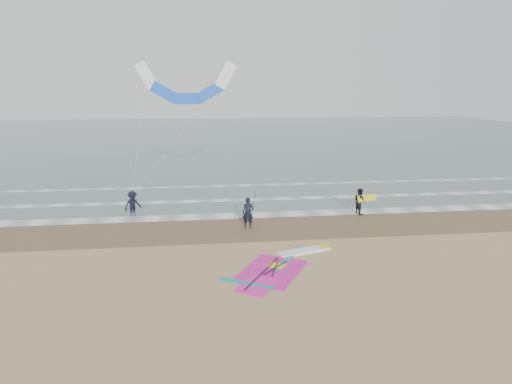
{
  "coord_description": "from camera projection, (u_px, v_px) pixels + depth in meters",
  "views": [
    {
      "loc": [
        -3.4,
        -17.73,
        7.61
      ],
      "look_at": [
        -0.61,
        5.0,
        2.2
      ],
      "focal_mm": 32.0,
      "sensor_mm": 36.0,
      "label": 1
    }
  ],
  "objects": [
    {
      "name": "ground",
      "position": [
        285.0,
        269.0,
        19.28
      ],
      "size": [
        120.0,
        120.0,
        0.0
      ],
      "primitive_type": "plane",
      "color": "tan",
      "rests_on": "ground"
    },
    {
      "name": "carried_kiteboard",
      "position": [
        367.0,
        198.0,
        27.23
      ],
      "size": [
        1.3,
        0.51,
        0.39
      ],
      "color": "yellow",
      "rests_on": "ground"
    },
    {
      "name": "wet_sand_band",
      "position": [
        265.0,
        226.0,
        25.08
      ],
      "size": [
        120.0,
        5.0,
        0.01
      ],
      "primitive_type": "cube",
      "color": "brown",
      "rests_on": "ground"
    },
    {
      "name": "person_standing",
      "position": [
        248.0,
        213.0,
        24.67
      ],
      "size": [
        0.7,
        0.56,
        1.68
      ],
      "primitive_type": "imported",
      "rotation": [
        0.0,
        0.0,
        -0.29
      ],
      "color": "black",
      "rests_on": "ground"
    },
    {
      "name": "foam_waterline",
      "position": [
        255.0,
        205.0,
        29.36
      ],
      "size": [
        120.0,
        9.15,
        0.02
      ],
      "color": "white",
      "rests_on": "ground"
    },
    {
      "name": "person_walking",
      "position": [
        360.0,
        201.0,
        27.32
      ],
      "size": [
        0.78,
        0.9,
        1.58
      ],
      "primitive_type": "imported",
      "rotation": [
        0.0,
        0.0,
        1.84
      ],
      "color": "black",
      "rests_on": "ground"
    },
    {
      "name": "surf_kite",
      "position": [
        187.0,
        87.0,
        30.89
      ],
      "size": [
        6.89,
        4.74,
        8.06
      ],
      "color": "white",
      "rests_on": "ground"
    },
    {
      "name": "person_wading",
      "position": [
        132.0,
        199.0,
        27.54
      ],
      "size": [
        1.27,
        1.16,
        1.71
      ],
      "primitive_type": "imported",
      "rotation": [
        0.0,
        0.0,
        0.61
      ],
      "color": "black",
      "rests_on": "ground"
    },
    {
      "name": "held_pole",
      "position": [
        254.0,
        206.0,
        24.62
      ],
      "size": [
        0.17,
        0.86,
        1.82
      ],
      "color": "black",
      "rests_on": "ground"
    },
    {
      "name": "windsurf_rig",
      "position": [
        282.0,
        265.0,
        19.59
      ],
      "size": [
        5.43,
        5.14,
        0.13
      ],
      "color": "white",
      "rests_on": "ground"
    },
    {
      "name": "sea_water",
      "position": [
        224.0,
        139.0,
        65.64
      ],
      "size": [
        120.0,
        80.0,
        0.02
      ],
      "primitive_type": "cube",
      "color": "#47605E",
      "rests_on": "ground"
    }
  ]
}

